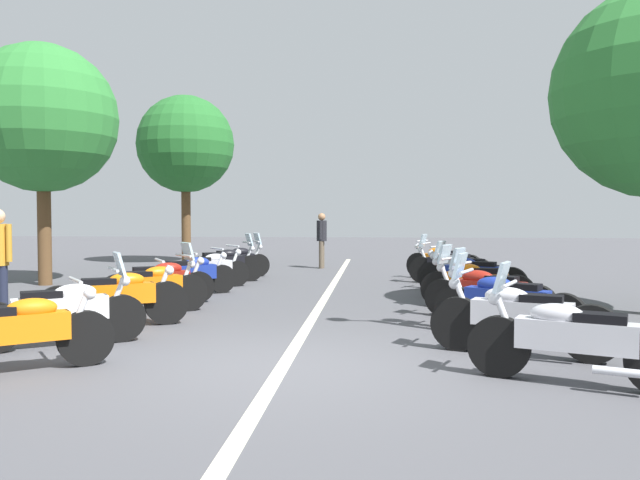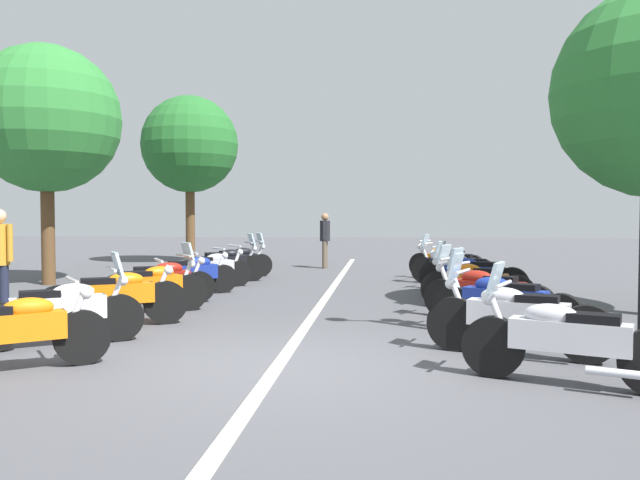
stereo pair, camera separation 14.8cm
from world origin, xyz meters
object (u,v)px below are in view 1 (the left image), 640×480
motorcycle_right_row_4 (475,283)px  motorcycle_right_row_6 (462,271)px  motorcycle_left_row_7 (223,263)px  motorcycle_right_row_5 (471,276)px  motorcycle_right_row_2 (505,301)px  motorcycle_right_row_0 (572,339)px  motorcycle_left_row_0 (16,332)px  motorcycle_left_row_2 (116,297)px  motorcycle_left_row_1 (63,311)px  motorcycle_left_row_3 (151,287)px  motorcycle_right_row_1 (519,317)px  bystander_1 (322,236)px  motorcycle_left_row_8 (235,260)px  motorcycle_left_row_4 (160,281)px  motorcycle_right_row_3 (486,292)px  motorcycle_right_row_8 (443,262)px  motorcycle_right_row_7 (449,265)px  motorcycle_left_row_6 (209,269)px  roadside_tree_1 (185,145)px  motorcycle_left_row_5 (190,274)px  roadside_tree_0 (42,119)px

motorcycle_right_row_4 → motorcycle_right_row_6: bearing=-66.9°
motorcycle_left_row_7 → motorcycle_right_row_5: size_ratio=0.94×
motorcycle_right_row_4 → motorcycle_right_row_2: bearing=117.4°
motorcycle_right_row_6 → motorcycle_right_row_0: bearing=122.7°
motorcycle_left_row_0 → motorcycle_left_row_2: 2.76m
motorcycle_left_row_2 → motorcycle_right_row_5: bearing=3.8°
motorcycle_left_row_2 → motorcycle_left_row_1: bearing=-124.4°
motorcycle_right_row_4 → motorcycle_left_row_3: bearing=37.0°
motorcycle_left_row_1 → motorcycle_left_row_7: 7.84m
motorcycle_right_row_6 → motorcycle_right_row_2: bearing=121.4°
motorcycle_right_row_1 → bystander_1: size_ratio=1.21×
motorcycle_left_row_8 → motorcycle_right_row_5: 6.86m
motorcycle_right_row_6 → bystander_1: bearing=-25.2°
motorcycle_left_row_4 → motorcycle_right_row_3: 5.97m
motorcycle_right_row_2 → motorcycle_right_row_8: motorcycle_right_row_2 is taller
motorcycle_right_row_7 → motorcycle_left_row_8: bearing=10.0°
motorcycle_left_row_6 → motorcycle_right_row_1: (-6.58, -5.55, 0.03)m
motorcycle_left_row_7 → motorcycle_right_row_2: bearing=-77.6°
motorcycle_left_row_8 → bystander_1: (3.13, -2.07, 0.56)m
motorcycle_right_row_4 → roadside_tree_1: bearing=-24.5°
motorcycle_left_row_1 → motorcycle_right_row_1: bearing=-33.8°
motorcycle_right_row_1 → motorcycle_left_row_7: bearing=-33.6°
motorcycle_left_row_4 → motorcycle_left_row_7: bearing=57.5°
motorcycle_left_row_8 → motorcycle_left_row_5: bearing=-123.1°
motorcycle_left_row_1 → motorcycle_right_row_4: motorcycle_right_row_4 is taller
motorcycle_right_row_0 → motorcycle_right_row_7: (9.23, 0.18, 0.00)m
motorcycle_left_row_1 → motorcycle_left_row_2: 1.40m
motorcycle_right_row_0 → motorcycle_right_row_3: (3.87, 0.19, -0.00)m
motorcycle_left_row_4 → motorcycle_right_row_4: size_ratio=0.99×
motorcycle_left_row_0 → motorcycle_right_row_1: motorcycle_right_row_1 is taller
motorcycle_right_row_3 → motorcycle_left_row_8: bearing=-19.3°
motorcycle_left_row_5 → motorcycle_right_row_2: 6.92m
motorcycle_right_row_4 → bystander_1: bearing=-41.6°
motorcycle_left_row_8 → motorcycle_right_row_6: size_ratio=0.96×
motorcycle_right_row_5 → motorcycle_left_row_5: bearing=22.4°
motorcycle_left_row_7 → bystander_1: 4.88m
motorcycle_left_row_4 → motorcycle_right_row_7: size_ratio=0.97×
motorcycle_left_row_6 → roadside_tree_1: 8.70m
motorcycle_left_row_2 → roadside_tree_1: (12.54, 2.72, 3.65)m
motorcycle_left_row_2 → motorcycle_right_row_5: (3.86, -5.80, -0.00)m
motorcycle_left_row_7 → motorcycle_right_row_8: bearing=-16.6°
motorcycle_left_row_4 → motorcycle_right_row_5: size_ratio=0.92×
motorcycle_left_row_8 → motorcycle_right_row_8: motorcycle_left_row_8 is taller
motorcycle_left_row_4 → roadside_tree_0: (3.00, 3.88, 3.53)m
motorcycle_left_row_4 → motorcycle_left_row_7: 3.99m
motorcycle_left_row_6 → bystander_1: size_ratio=0.96×
motorcycle_left_row_2 → motorcycle_right_row_7: (6.51, -5.65, 0.00)m
motorcycle_left_row_2 → motorcycle_right_row_8: bearing=23.8°
motorcycle_right_row_7 → motorcycle_right_row_4: bearing=111.7°
motorcycle_right_row_6 → motorcycle_right_row_8: (2.51, 0.16, 0.02)m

